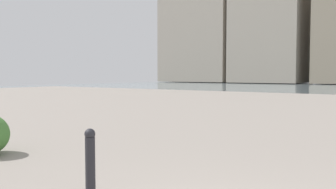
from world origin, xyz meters
TOP-DOWN VIEW (x-y plane):
  - building_annex at (21.31, -62.06)m, footprint 12.24×11.51m
  - bollard_near at (2.23, -0.66)m, footprint 0.13×0.13m

SIDE VIEW (x-z plane):
  - bollard_near at x=2.23m, z-range 0.02..0.85m
  - building_annex at x=21.31m, z-range 0.00..19.92m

